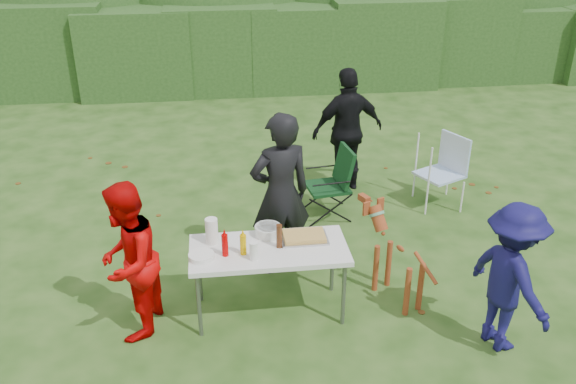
{
  "coord_description": "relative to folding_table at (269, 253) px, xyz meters",
  "views": [
    {
      "loc": [
        -0.22,
        -4.75,
        3.77
      ],
      "look_at": [
        0.49,
        0.81,
        1.0
      ],
      "focal_mm": 38.0,
      "sensor_mm": 36.0,
      "label": 1
    }
  ],
  "objects": [
    {
      "name": "pasta_bowl",
      "position": [
        0.02,
        0.24,
        0.1
      ],
      "size": [
        0.26,
        0.26,
        0.1
      ],
      "primitive_type": "cylinder",
      "color": "silver",
      "rests_on": "folding_table"
    },
    {
      "name": "paper_towel_roll",
      "position": [
        -0.53,
        0.16,
        0.18
      ],
      "size": [
        0.12,
        0.12,
        0.26
      ],
      "primitive_type": "cylinder",
      "color": "white",
      "rests_on": "folding_table"
    },
    {
      "name": "person_red_jacket",
      "position": [
        -1.29,
        -0.12,
        0.08
      ],
      "size": [
        0.72,
        0.85,
        1.53
      ],
      "primitive_type": "imported",
      "rotation": [
        0.0,
        0.0,
        -1.78
      ],
      "color": "#C60304",
      "rests_on": "ground"
    },
    {
      "name": "ground",
      "position": [
        -0.22,
        -0.17,
        -0.69
      ],
      "size": [
        80.0,
        80.0,
        0.0
      ],
      "primitive_type": "plane",
      "color": "#1E4211"
    },
    {
      "name": "mustard_bottle",
      "position": [
        -0.24,
        -0.07,
        0.15
      ],
      "size": [
        0.06,
        0.06,
        0.2
      ],
      "primitive_type": "cylinder",
      "color": "#DDA800",
      "rests_on": "folding_table"
    },
    {
      "name": "dog",
      "position": [
        1.31,
        0.04,
        -0.22
      ],
      "size": [
        0.75,
        1.05,
        0.92
      ],
      "primitive_type": null,
      "rotation": [
        0.0,
        0.0,
        1.99
      ],
      "color": "brown",
      "rests_on": "ground"
    },
    {
      "name": "ketchup_bottle",
      "position": [
        -0.41,
        -0.08,
        0.16
      ],
      "size": [
        0.06,
        0.06,
        0.22
      ],
      "primitive_type": "cylinder",
      "color": "#B70000",
      "rests_on": "folding_table"
    },
    {
      "name": "person_cook",
      "position": [
        0.2,
        0.77,
        0.22
      ],
      "size": [
        0.75,
        0.58,
        1.82
      ],
      "primitive_type": "imported",
      "rotation": [
        0.0,
        0.0,
        3.39
      ],
      "color": "black",
      "rests_on": "ground"
    },
    {
      "name": "cup_stack",
      "position": [
        -0.15,
        -0.18,
        0.14
      ],
      "size": [
        0.08,
        0.08,
        0.18
      ],
      "primitive_type": "cylinder",
      "color": "white",
      "rests_on": "folding_table"
    },
    {
      "name": "hedge_row",
      "position": [
        -0.22,
        7.83,
        0.16
      ],
      "size": [
        22.0,
        1.4,
        1.7
      ],
      "primitive_type": "cube",
      "color": "#23471C",
      "rests_on": "ground"
    },
    {
      "name": "focaccia_bread",
      "position": [
        0.36,
        0.12,
        0.09
      ],
      "size": [
        0.4,
        0.26,
        0.04
      ],
      "primitive_type": "cube",
      "color": "tan",
      "rests_on": "food_tray"
    },
    {
      "name": "folding_table",
      "position": [
        0.0,
        0.0,
        0.0
      ],
      "size": [
        1.5,
        0.7,
        0.74
      ],
      "color": "silver",
      "rests_on": "ground"
    },
    {
      "name": "beer_bottle",
      "position": [
        0.1,
        0.0,
        0.17
      ],
      "size": [
        0.06,
        0.06,
        0.24
      ],
      "primitive_type": "cylinder",
      "color": "#47230F",
      "rests_on": "folding_table"
    },
    {
      "name": "child",
      "position": [
        2.06,
        -0.74,
        0.03
      ],
      "size": [
        0.77,
        1.04,
        1.43
      ],
      "primitive_type": "imported",
      "rotation": [
        0.0,
        0.0,
        1.86
      ],
      "color": "#110F48",
      "rests_on": "ground"
    },
    {
      "name": "person_black_puffy",
      "position": [
        1.35,
        2.7,
        0.18
      ],
      "size": [
        1.07,
        0.62,
        1.72
      ],
      "primitive_type": "imported",
      "rotation": [
        0.0,
        0.0,
        3.35
      ],
      "color": "black",
      "rests_on": "ground"
    },
    {
      "name": "plate_stack",
      "position": [
        -0.63,
        -0.11,
        0.08
      ],
      "size": [
        0.24,
        0.24,
        0.05
      ],
      "primitive_type": "cylinder",
      "color": "white",
      "rests_on": "folding_table"
    },
    {
      "name": "food_tray",
      "position": [
        0.36,
        0.12,
        0.06
      ],
      "size": [
        0.45,
        0.3,
        0.02
      ],
      "primitive_type": "cube",
      "color": "#B7B7BA",
      "rests_on": "folding_table"
    },
    {
      "name": "lawn_chair",
      "position": [
        2.45,
        2.04,
        -0.21
      ],
      "size": [
        0.75,
        0.75,
        0.95
      ],
      "primitive_type": null,
      "rotation": [
        0.0,
        0.0,
        3.58
      ],
      "color": "#4F8ED6",
      "rests_on": "ground"
    },
    {
      "name": "camping_chair",
      "position": [
        0.93,
        1.91,
        -0.22
      ],
      "size": [
        0.65,
        0.65,
        0.93
      ],
      "primitive_type": null,
      "rotation": [
        0.0,
        0.0,
        3.27
      ],
      "color": "#0E3416",
      "rests_on": "ground"
    }
  ]
}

